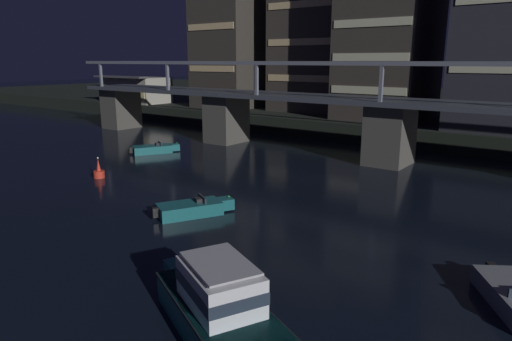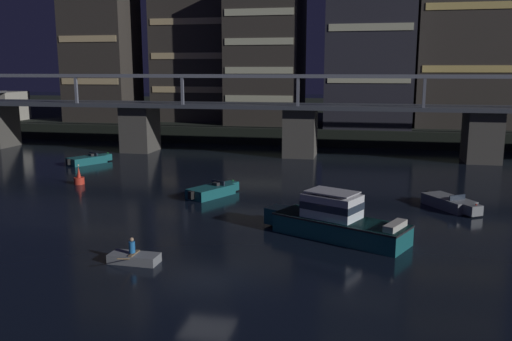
{
  "view_description": "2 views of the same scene",
  "coord_description": "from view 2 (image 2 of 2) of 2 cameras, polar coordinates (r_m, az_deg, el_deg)",
  "views": [
    {
      "loc": [
        14.88,
        -2.55,
        9.44
      ],
      "look_at": [
        -3.85,
        22.48,
        1.84
      ],
      "focal_mm": 31.76,
      "sensor_mm": 36.0,
      "label": 1
    },
    {
      "loc": [
        6.98,
        -22.87,
        9.86
      ],
      "look_at": [
        -0.81,
        15.94,
        2.35
      ],
      "focal_mm": 37.16,
      "sensor_mm": 36.0,
      "label": 2
    }
  ],
  "objects": [
    {
      "name": "speedboat_mid_center",
      "position": [
        40.83,
        20.21,
        -3.31
      ],
      "size": [
        3.78,
        4.8,
        1.16
      ],
      "color": "gray",
      "rests_on": "ground"
    },
    {
      "name": "tower_east_tall",
      "position": [
        77.14,
        12.28,
        16.99
      ],
      "size": [
        11.34,
        13.57,
        33.04
      ],
      "color": "#282833",
      "rests_on": "far_riverbank"
    },
    {
      "name": "speedboat_mid_left",
      "position": [
        59.46,
        -17.58,
        1.1
      ],
      "size": [
        3.55,
        4.88,
        1.16
      ],
      "color": "#196066",
      "rests_on": "ground"
    },
    {
      "name": "channel_buoy",
      "position": [
        49.02,
        -18.51,
        -0.85
      ],
      "size": [
        0.9,
        0.9,
        1.76
      ],
      "color": "red",
      "rests_on": "ground"
    },
    {
      "name": "tower_west_low",
      "position": [
        86.1,
        -16.48,
        15.42
      ],
      "size": [
        9.75,
        8.24,
        30.91
      ],
      "color": "#38332D",
      "rests_on": "far_riverbank"
    },
    {
      "name": "tower_central",
      "position": [
        79.0,
        1.16,
        12.23
      ],
      "size": [
        10.21,
        12.32,
        19.71
      ],
      "color": "#38332D",
      "rests_on": "far_riverbank"
    },
    {
      "name": "tower_west_tall",
      "position": [
        84.98,
        -6.17,
        13.81
      ],
      "size": [
        12.0,
        11.95,
        24.88
      ],
      "color": "#38332D",
      "rests_on": "far_riverbank"
    },
    {
      "name": "river_bridge",
      "position": [
        61.52,
        4.81,
        5.27
      ],
      "size": [
        85.27,
        6.4,
        9.38
      ],
      "color": "#4C4944",
      "rests_on": "ground"
    },
    {
      "name": "far_riverbank",
      "position": [
        109.43,
        7.71,
        6.06
      ],
      "size": [
        240.0,
        80.0,
        2.2
      ],
      "primitive_type": "cube",
      "color": "black",
      "rests_on": "ground"
    },
    {
      "name": "speedboat_near_center",
      "position": [
        42.28,
        -4.68,
        -2.2
      ],
      "size": [
        3.48,
        4.9,
        1.16
      ],
      "color": "#196066",
      "rests_on": "ground"
    },
    {
      "name": "ground_plane",
      "position": [
        25.87,
        -5.3,
        -11.71
      ],
      "size": [
        400.0,
        400.0,
        0.0
      ],
      "primitive_type": "plane",
      "color": "black"
    },
    {
      "name": "cabin_cruiser_near_left",
      "position": [
        32.08,
        8.56,
        -5.32
      ],
      "size": [
        9.13,
        5.91,
        2.79
      ],
      "color": "#196066",
      "rests_on": "ground"
    },
    {
      "name": "dinghy_with_paddler",
      "position": [
        28.6,
        -12.99,
        -9.12
      ],
      "size": [
        2.64,
        2.4,
        1.36
      ],
      "color": "gray",
      "rests_on": "ground"
    }
  ]
}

